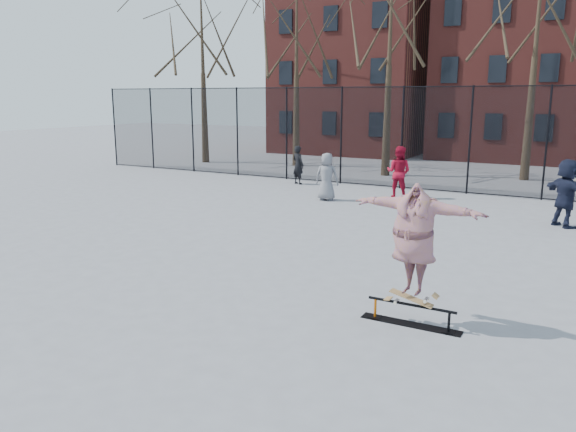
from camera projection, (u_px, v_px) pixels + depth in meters
The scene contains 11 objects.
ground at pixel (252, 290), 10.65m from camera, with size 100.00×100.00×0.00m, color slate.
skate_rail at pixel (411, 316), 9.02m from camera, with size 1.63×0.25×0.36m.
skateboard at pixel (411, 301), 8.97m from camera, with size 0.77×0.18×0.09m, color olive, non-canonical shape.
skater at pixel (414, 245), 8.77m from camera, with size 2.18×0.59×1.77m, color #613C97.
bystander_grey at pixel (327, 177), 19.69m from camera, with size 0.82×0.53×1.68m, color slate.
bystander_black at pixel (298, 165), 23.34m from camera, with size 0.58×0.38×1.59m, color black.
bystander_red at pixel (399, 172), 20.20m from camera, with size 0.90×0.70×1.86m, color maroon.
bystander_navy at pixel (566, 193), 15.64m from camera, with size 1.78×0.57×1.92m, color black.
fence at pixel (437, 138), 21.31m from camera, with size 34.03×0.07×4.00m.
tree_row at pixel (464, 6), 23.85m from camera, with size 33.66×7.46×10.67m.
rowhouses at pixel (516, 51), 31.20m from camera, with size 29.00×7.00×13.00m.
Camera 1 is at (5.55, -8.49, 3.61)m, focal length 35.00 mm.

